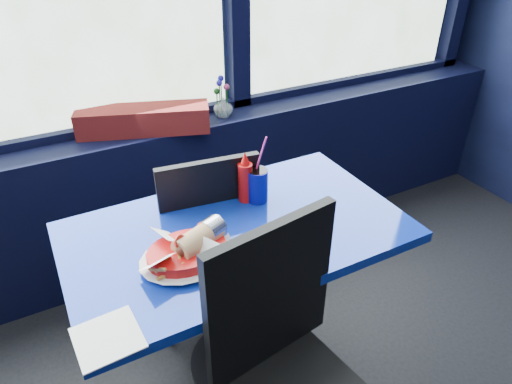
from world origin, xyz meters
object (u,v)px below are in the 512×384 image
(chair_near_front, at_px, (285,371))
(near_table, at_px, (238,266))
(flower_vase, at_px, (223,104))
(soda_cup, at_px, (257,184))
(ketchup_bottle, at_px, (245,179))
(chair_near_back, at_px, (199,231))
(food_basket, at_px, (189,250))
(planter_box, at_px, (144,120))

(chair_near_front, bearing_deg, near_table, 71.31)
(flower_vase, distance_m, soda_cup, 0.73)
(flower_vase, bearing_deg, chair_near_front, -107.50)
(ketchup_bottle, bearing_deg, near_table, -126.48)
(chair_near_back, height_order, soda_cup, soda_cup)
(near_table, distance_m, food_basket, 0.31)
(ketchup_bottle, bearing_deg, chair_near_front, -107.12)
(chair_near_front, distance_m, flower_vase, 1.42)
(chair_near_front, bearing_deg, food_basket, 98.24)
(food_basket, bearing_deg, soda_cup, 32.66)
(chair_near_front, bearing_deg, planter_box, 81.00)
(ketchup_bottle, bearing_deg, planter_box, 105.30)
(flower_vase, bearing_deg, near_table, -111.64)
(planter_box, distance_m, food_basket, 0.94)
(ketchup_bottle, bearing_deg, food_basket, -144.40)
(food_basket, xyz_separation_m, soda_cup, (0.36, 0.21, 0.03))
(flower_vase, bearing_deg, soda_cup, -104.32)
(chair_near_front, xyz_separation_m, chair_near_back, (0.05, 0.81, -0.05))
(planter_box, bearing_deg, chair_near_front, -70.95)
(chair_near_front, relative_size, chair_near_back, 1.10)
(planter_box, height_order, food_basket, planter_box)
(chair_near_front, bearing_deg, flower_vase, 63.80)
(planter_box, bearing_deg, soda_cup, -52.78)
(near_table, bearing_deg, chair_near_back, 95.81)
(chair_near_front, relative_size, planter_box, 1.65)
(chair_near_back, height_order, flower_vase, flower_vase)
(planter_box, bearing_deg, food_basket, -78.76)
(flower_vase, relative_size, ketchup_bottle, 1.01)
(chair_near_front, relative_size, ketchup_bottle, 4.88)
(soda_cup, bearing_deg, chair_near_front, -111.02)
(near_table, bearing_deg, planter_box, 95.37)
(near_table, xyz_separation_m, planter_box, (-0.08, 0.85, 0.29))
(near_table, relative_size, chair_near_front, 1.18)
(chair_near_front, height_order, planter_box, chair_near_front)
(near_table, xyz_separation_m, food_basket, (-0.21, -0.08, 0.22))
(soda_cup, bearing_deg, near_table, -139.65)
(chair_near_back, relative_size, soda_cup, 3.31)
(chair_near_front, relative_size, food_basket, 3.54)
(near_table, height_order, chair_near_back, chair_near_back)
(flower_vase, xyz_separation_m, food_basket, (-0.54, -0.92, -0.08))
(chair_near_back, distance_m, food_basket, 0.51)
(chair_near_back, relative_size, flower_vase, 4.39)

